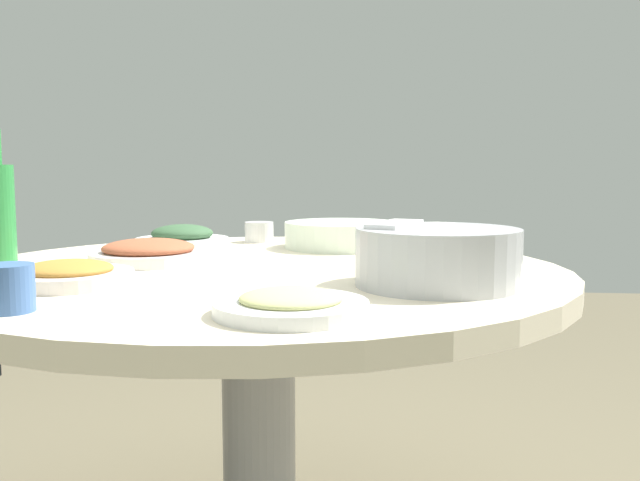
{
  "coord_description": "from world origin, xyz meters",
  "views": [
    {
      "loc": [
        -1.36,
        -0.27,
        0.95
      ],
      "look_at": [
        0.04,
        -0.12,
        0.8
      ],
      "focal_mm": 38.44,
      "sensor_mm": 36.0,
      "label": 1
    }
  ],
  "objects_px": {
    "dish_stirfry": "(149,252)",
    "soup_bowl": "(342,236)",
    "round_dining_table": "(258,327)",
    "dish_greens": "(182,238)",
    "dish_shrimp": "(473,252)",
    "tea_cup_far": "(259,232)",
    "rice_bowl": "(437,256)",
    "tea_cup_side": "(455,236)",
    "dish_noodles": "(291,304)",
    "dish_tofu_braise": "(68,275)",
    "tea_cup_near": "(8,288)"
  },
  "relations": [
    {
      "from": "soup_bowl",
      "to": "dish_shrimp",
      "type": "xyz_separation_m",
      "value": [
        -0.2,
        -0.3,
        -0.01
      ]
    },
    {
      "from": "dish_stirfry",
      "to": "tea_cup_side",
      "type": "height_order",
      "value": "tea_cup_side"
    },
    {
      "from": "dish_greens",
      "to": "tea_cup_side",
      "type": "height_order",
      "value": "tea_cup_side"
    },
    {
      "from": "dish_greens",
      "to": "tea_cup_far",
      "type": "height_order",
      "value": "dish_greens"
    },
    {
      "from": "soup_bowl",
      "to": "rice_bowl",
      "type": "bearing_deg",
      "value": -159.95
    },
    {
      "from": "rice_bowl",
      "to": "dish_greens",
      "type": "xyz_separation_m",
      "value": [
        0.54,
        0.61,
        -0.03
      ]
    },
    {
      "from": "dish_greens",
      "to": "tea_cup_side",
      "type": "bearing_deg",
      "value": -87.86
    },
    {
      "from": "round_dining_table",
      "to": "tea_cup_near",
      "type": "distance_m",
      "value": 0.56
    },
    {
      "from": "soup_bowl",
      "to": "tea_cup_near",
      "type": "relative_size",
      "value": 3.98
    },
    {
      "from": "tea_cup_far",
      "to": "dish_shrimp",
      "type": "bearing_deg",
      "value": -120.1
    },
    {
      "from": "soup_bowl",
      "to": "dish_tofu_braise",
      "type": "relative_size",
      "value": 1.3
    },
    {
      "from": "rice_bowl",
      "to": "dish_greens",
      "type": "height_order",
      "value": "rice_bowl"
    },
    {
      "from": "dish_stirfry",
      "to": "dish_shrimp",
      "type": "distance_m",
      "value": 0.7
    },
    {
      "from": "dish_greens",
      "to": "tea_cup_far",
      "type": "relative_size",
      "value": 3.05
    },
    {
      "from": "dish_tofu_braise",
      "to": "dish_shrimp",
      "type": "distance_m",
      "value": 0.84
    },
    {
      "from": "dish_greens",
      "to": "dish_shrimp",
      "type": "relative_size",
      "value": 1.17
    },
    {
      "from": "soup_bowl",
      "to": "tea_cup_side",
      "type": "bearing_deg",
      "value": -87.11
    },
    {
      "from": "round_dining_table",
      "to": "dish_noodles",
      "type": "bearing_deg",
      "value": -163.36
    },
    {
      "from": "rice_bowl",
      "to": "tea_cup_far",
      "type": "xyz_separation_m",
      "value": [
        0.66,
        0.43,
        -0.02
      ]
    },
    {
      "from": "dish_tofu_braise",
      "to": "tea_cup_far",
      "type": "bearing_deg",
      "value": -15.51
    },
    {
      "from": "dish_stirfry",
      "to": "soup_bowl",
      "type": "bearing_deg",
      "value": -51.11
    },
    {
      "from": "dish_shrimp",
      "to": "tea_cup_near",
      "type": "height_order",
      "value": "tea_cup_near"
    },
    {
      "from": "soup_bowl",
      "to": "tea_cup_far",
      "type": "xyz_separation_m",
      "value": [
        0.11,
        0.23,
        -0.0
      ]
    },
    {
      "from": "dish_noodles",
      "to": "tea_cup_side",
      "type": "relative_size",
      "value": 2.95
    },
    {
      "from": "soup_bowl",
      "to": "dish_stirfry",
      "type": "xyz_separation_m",
      "value": [
        -0.32,
        0.39,
        -0.01
      ]
    },
    {
      "from": "round_dining_table",
      "to": "dish_noodles",
      "type": "xyz_separation_m",
      "value": [
        -0.44,
        -0.13,
        0.14
      ]
    },
    {
      "from": "round_dining_table",
      "to": "dish_shrimp",
      "type": "xyz_separation_m",
      "value": [
        0.16,
        -0.45,
        0.14
      ]
    },
    {
      "from": "soup_bowl",
      "to": "dish_noodles",
      "type": "distance_m",
      "value": 0.8
    },
    {
      "from": "dish_tofu_braise",
      "to": "dish_stirfry",
      "type": "bearing_deg",
      "value": -8.07
    },
    {
      "from": "tea_cup_far",
      "to": "tea_cup_near",
      "type": "bearing_deg",
      "value": 169.36
    },
    {
      "from": "round_dining_table",
      "to": "dish_greens",
      "type": "height_order",
      "value": "dish_greens"
    },
    {
      "from": "rice_bowl",
      "to": "tea_cup_side",
      "type": "xyz_separation_m",
      "value": [
        0.57,
        -0.08,
        -0.02
      ]
    },
    {
      "from": "dish_shrimp",
      "to": "tea_cup_far",
      "type": "xyz_separation_m",
      "value": [
        0.31,
        0.54,
        0.01
      ]
    },
    {
      "from": "tea_cup_far",
      "to": "round_dining_table",
      "type": "bearing_deg",
      "value": -169.6
    },
    {
      "from": "rice_bowl",
      "to": "dish_greens",
      "type": "bearing_deg",
      "value": 48.59
    },
    {
      "from": "tea_cup_far",
      "to": "soup_bowl",
      "type": "bearing_deg",
      "value": -115.62
    },
    {
      "from": "dish_shrimp",
      "to": "tea_cup_near",
      "type": "relative_size",
      "value": 2.8
    },
    {
      "from": "round_dining_table",
      "to": "dish_greens",
      "type": "relative_size",
      "value": 5.25
    },
    {
      "from": "dish_shrimp",
      "to": "rice_bowl",
      "type": "bearing_deg",
      "value": 163.73
    },
    {
      "from": "round_dining_table",
      "to": "dish_tofu_braise",
      "type": "distance_m",
      "value": 0.4
    },
    {
      "from": "round_dining_table",
      "to": "soup_bowl",
      "type": "xyz_separation_m",
      "value": [
        0.36,
        -0.15,
        0.16
      ]
    },
    {
      "from": "dish_tofu_braise",
      "to": "tea_cup_side",
      "type": "height_order",
      "value": "tea_cup_side"
    },
    {
      "from": "round_dining_table",
      "to": "tea_cup_far",
      "type": "xyz_separation_m",
      "value": [
        0.47,
        0.09,
        0.15
      ]
    },
    {
      "from": "dish_shrimp",
      "to": "tea_cup_far",
      "type": "relative_size",
      "value": 2.61
    },
    {
      "from": "dish_noodles",
      "to": "dish_shrimp",
      "type": "distance_m",
      "value": 0.68
    },
    {
      "from": "round_dining_table",
      "to": "dish_stirfry",
      "type": "relative_size",
      "value": 5.01
    },
    {
      "from": "soup_bowl",
      "to": "dish_stirfry",
      "type": "relative_size",
      "value": 1.16
    },
    {
      "from": "dish_noodles",
      "to": "tea_cup_near",
      "type": "relative_size",
      "value": 2.97
    },
    {
      "from": "dish_tofu_braise",
      "to": "tea_cup_far",
      "type": "distance_m",
      "value": 0.74
    },
    {
      "from": "dish_tofu_braise",
      "to": "soup_bowl",
      "type": "bearing_deg",
      "value": -35.63
    }
  ]
}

